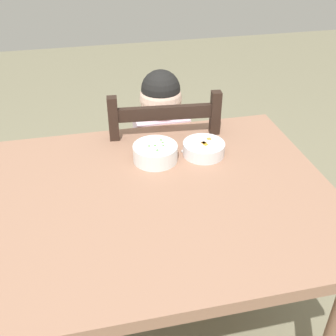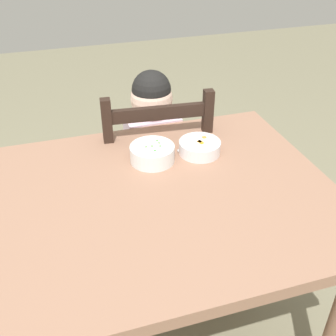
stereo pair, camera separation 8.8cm
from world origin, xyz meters
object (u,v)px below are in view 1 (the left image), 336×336
bowl_of_peas (155,152)px  bowl_of_carrots (204,148)px  dining_table (150,223)px  child_figure (163,146)px  dining_chair (162,180)px  spoon (193,153)px

bowl_of_peas → bowl_of_carrots: size_ratio=1.04×
dining_table → child_figure: 0.50m
dining_table → dining_chair: bearing=74.2°
dining_chair → bowl_of_peas: dining_chair is taller
dining_chair → bowl_of_peas: (-0.08, -0.30, 0.33)m
dining_table → child_figure: size_ratio=1.22×
spoon → bowl_of_carrots: bearing=-17.5°
spoon → bowl_of_peas: bearing=-175.2°
dining_table → spoon: (0.19, 0.20, 0.12)m
dining_table → bowl_of_carrots: bowl_of_carrots is taller
child_figure → bowl_of_carrots: (0.09, -0.29, 0.15)m
dining_table → child_figure: bearing=73.5°
dining_chair → bowl_of_carrots: size_ratio=6.20×
dining_chair → child_figure: (0.00, -0.01, 0.18)m
bowl_of_peas → spoon: size_ratio=1.20×
bowl_of_carrots → spoon: size_ratio=1.16×
dining_chair → child_figure: 0.18m
bowl_of_peas → dining_table: bearing=-106.6°
bowl_of_peas → bowl_of_carrots: bowl_of_peas is taller
child_figure → bowl_of_peas: 0.34m
bowl_of_peas → spoon: 0.14m
dining_chair → spoon: (0.06, -0.29, 0.31)m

